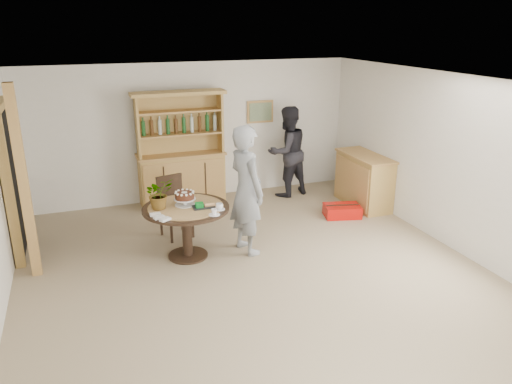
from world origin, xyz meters
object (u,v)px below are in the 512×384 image
object	(u,v)px
adult_person	(287,152)
red_suitcase	(342,211)
hutch	(181,167)
sideboard	(364,180)
dining_table	(186,217)
teen_boy	(246,190)
dining_chair	(173,202)

from	to	relation	value
adult_person	red_suitcase	world-z (taller)	adult_person
hutch	sideboard	distance (m)	3.29
dining_table	adult_person	xyz separation A→B (m)	(2.38, 1.97, 0.25)
teen_boy	red_suitcase	size ratio (longest dim) A/B	2.73
hutch	teen_boy	bearing A→B (deg)	-79.20
dining_chair	red_suitcase	size ratio (longest dim) A/B	1.39
dining_chair	teen_boy	world-z (taller)	teen_boy
dining_table	sideboard	bearing A→B (deg)	15.76
teen_boy	sideboard	bearing A→B (deg)	-80.62
adult_person	teen_boy	bearing A→B (deg)	39.72
sideboard	red_suitcase	world-z (taller)	sideboard
sideboard	dining_table	xyz separation A→B (m)	(-3.45, -0.97, 0.13)
teen_boy	dining_chair	bearing A→B (deg)	30.14
hutch	adult_person	xyz separation A→B (m)	(1.97, -0.24, 0.16)
red_suitcase	sideboard	bearing A→B (deg)	44.81
dining_table	dining_chair	xyz separation A→B (m)	(-0.02, 0.83, -0.07)
sideboard	adult_person	bearing A→B (deg)	136.97
teen_boy	hutch	bearing A→B (deg)	-2.26
dining_chair	red_suitcase	distance (m)	2.88
hutch	red_suitcase	bearing A→B (deg)	-33.79
dining_chair	red_suitcase	xyz separation A→B (m)	(2.84, -0.23, -0.43)
dining_table	red_suitcase	bearing A→B (deg)	12.04
dining_chair	adult_person	distance (m)	2.68
teen_boy	red_suitcase	xyz separation A→B (m)	(1.97, 0.70, -0.83)
dining_table	hutch	bearing A→B (deg)	79.55
teen_boy	adult_person	size ratio (longest dim) A/B	1.09
teen_boy	adult_person	xyz separation A→B (m)	(1.53, 2.07, -0.08)
teen_boy	red_suitcase	world-z (taller)	teen_boy
hutch	sideboard	bearing A→B (deg)	-22.21
dining_chair	hutch	bearing A→B (deg)	57.93
adult_person	red_suitcase	distance (m)	1.63
dining_chair	adult_person	xyz separation A→B (m)	(2.40, 1.15, 0.32)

